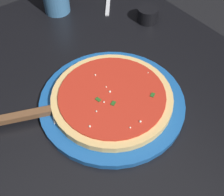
{
  "coord_description": "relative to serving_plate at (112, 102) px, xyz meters",
  "views": [
    {
      "loc": [
        -0.39,
        0.21,
        1.3
      ],
      "look_at": [
        -0.05,
        -0.05,
        0.79
      ],
      "focal_mm": 46.62,
      "sensor_mm": 36.0,
      "label": 1
    }
  ],
  "objects": [
    {
      "name": "cup_small_sauce",
      "position": [
        0.2,
        -0.28,
        0.01
      ],
      "size": [
        0.06,
        0.06,
        0.04
      ],
      "primitive_type": "cylinder",
      "color": "black",
      "rests_on": "restaurant_table"
    },
    {
      "name": "pizza",
      "position": [
        -0.0,
        0.0,
        0.02
      ],
      "size": [
        0.28,
        0.28,
        0.02
      ],
      "color": "#DBB26B",
      "rests_on": "serving_plate"
    },
    {
      "name": "pizza_server",
      "position": [
        0.06,
        0.15,
        0.01
      ],
      "size": [
        0.12,
        0.22,
        0.01
      ],
      "color": "silver",
      "rests_on": "serving_plate"
    },
    {
      "name": "restaurant_table",
      "position": [
        0.05,
        0.05,
        -0.15
      ],
      "size": [
        0.98,
        0.91,
        0.77
      ],
      "color": "black",
      "rests_on": "ground_plane"
    },
    {
      "name": "serving_plate",
      "position": [
        0.0,
        0.0,
        0.0
      ],
      "size": [
        0.33,
        0.33,
        0.01
      ],
      "primitive_type": "cylinder",
      "color": "#195199",
      "rests_on": "restaurant_table"
    }
  ]
}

